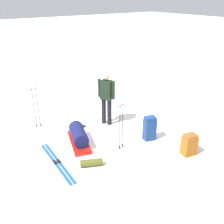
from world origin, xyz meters
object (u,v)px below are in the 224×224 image
(sleeping_mat_rolled, at_px, (92,163))
(ski_pair_far, at_px, (57,162))
(skier_standing, at_px, (106,96))
(backpack_large_dark, at_px, (189,145))
(ski_poles_planted_far, at_px, (36,106))
(ski_pair_near, at_px, (83,127))
(gear_sled, at_px, (79,136))
(backpack_bright, at_px, (150,128))
(ski_poles_planted_near, at_px, (121,125))

(sleeping_mat_rolled, bearing_deg, ski_pair_far, -44.11)
(skier_standing, relative_size, backpack_large_dark, 2.89)
(skier_standing, height_order, ski_poles_planted_far, skier_standing)
(ski_pair_far, bearing_deg, ski_pair_near, -139.19)
(skier_standing, xyz_separation_m, sleeping_mat_rolled, (1.59, 1.64, -0.86))
(ski_pair_near, bearing_deg, backpack_large_dark, 116.90)
(ski_pair_far, height_order, gear_sled, gear_sled)
(skier_standing, height_order, gear_sled, skier_standing)
(ski_pair_far, relative_size, backpack_bright, 2.72)
(backpack_large_dark, bearing_deg, skier_standing, -74.85)
(ski_pair_far, distance_m, backpack_large_dark, 3.40)
(gear_sled, bearing_deg, ski_pair_near, -125.94)
(skier_standing, distance_m, ski_poles_planted_near, 1.53)
(skier_standing, xyz_separation_m, ski_pair_near, (0.76, -0.24, -0.94))
(gear_sled, bearing_deg, ski_poles_planted_near, 132.12)
(skier_standing, height_order, ski_poles_planted_near, skier_standing)
(skier_standing, relative_size, ski_poles_planted_far, 1.31)
(skier_standing, distance_m, backpack_bright, 1.69)
(skier_standing, distance_m, ski_poles_planted_far, 2.17)
(backpack_large_dark, distance_m, backpack_bright, 1.20)
(backpack_bright, relative_size, ski_poles_planted_near, 0.55)
(ski_poles_planted_far, bearing_deg, skier_standing, 149.89)
(skier_standing, relative_size, ski_pair_far, 0.87)
(ski_pair_far, xyz_separation_m, sleeping_mat_rolled, (-0.63, 0.61, 0.08))
(skier_standing, relative_size, ski_poles_planted_near, 1.32)
(ski_pair_far, height_order, ski_poles_planted_near, ski_poles_planted_near)
(backpack_large_dark, bearing_deg, ski_poles_planted_near, -45.46)
(gear_sled, distance_m, sleeping_mat_rolled, 1.14)
(ski_poles_planted_far, bearing_deg, backpack_large_dark, 124.55)
(sleeping_mat_rolled, bearing_deg, skier_standing, -134.09)
(ski_poles_planted_near, xyz_separation_m, gear_sled, (0.80, -0.89, -0.49))
(skier_standing, xyz_separation_m, ski_pair_far, (2.22, 1.02, -0.94))
(ski_pair_far, bearing_deg, sleeping_mat_rolled, 135.89)
(ski_pair_near, relative_size, backpack_bright, 2.47)
(skier_standing, bearing_deg, ski_poles_planted_far, -30.11)
(skier_standing, bearing_deg, gear_sled, 22.13)
(skier_standing, height_order, ski_pair_far, skier_standing)
(ski_poles_planted_far, distance_m, gear_sled, 1.78)
(ski_poles_planted_near, bearing_deg, backpack_large_dark, 134.54)
(ski_pair_near, distance_m, backpack_large_dark, 3.29)
(ski_poles_planted_far, relative_size, gear_sled, 0.93)
(ski_pair_far, bearing_deg, backpack_bright, 169.31)
(backpack_bright, distance_m, ski_poles_planted_far, 3.50)
(ski_pair_far, height_order, backpack_bright, backpack_bright)
(ski_pair_near, distance_m, ski_poles_planted_near, 1.82)
(backpack_large_dark, height_order, ski_poles_planted_near, ski_poles_planted_near)
(ski_poles_planted_far, relative_size, sleeping_mat_rolled, 2.35)
(gear_sled, bearing_deg, backpack_bright, 150.57)
(backpack_bright, relative_size, sleeping_mat_rolled, 1.30)
(backpack_large_dark, height_order, sleeping_mat_rolled, backpack_large_dark)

